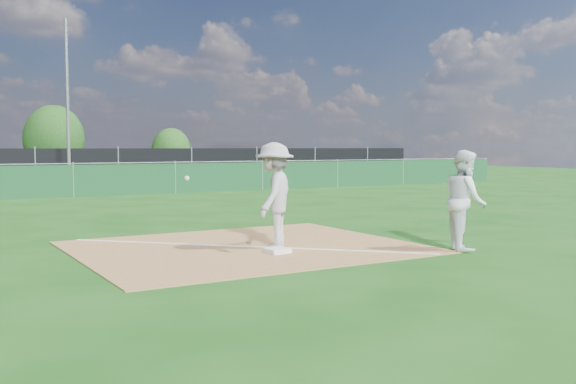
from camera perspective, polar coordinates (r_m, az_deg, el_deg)
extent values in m
plane|color=#12450E|center=(20.30, -15.46, -1.39)|extent=(90.00, 90.00, 0.00)
cube|color=olive|center=(11.93, -3.80, -4.91)|extent=(6.00, 5.00, 0.02)
cube|color=white|center=(11.92, -3.80, -4.84)|extent=(5.01, 5.01, 0.01)
cube|color=#103C1E|center=(25.10, -18.54, 0.93)|extent=(44.00, 0.05, 1.20)
cube|color=black|center=(32.94, -21.55, 2.06)|extent=(46.00, 0.04, 1.80)
cube|color=black|center=(37.92, -22.75, 0.89)|extent=(46.00, 9.00, 0.01)
cylinder|color=slate|center=(32.98, -19.01, 7.51)|extent=(0.16, 0.16, 8.00)
cube|color=white|center=(11.22, -0.97, -5.21)|extent=(0.39, 0.39, 0.08)
imported|color=#B3B3B5|center=(11.68, -1.22, -0.28)|extent=(1.39, 1.39, 1.93)
sphere|color=white|center=(10.78, -8.97, 1.23)|extent=(0.08, 0.08, 0.08)
imported|color=white|center=(11.97, 15.46, -0.70)|extent=(1.05, 1.11, 1.81)
imported|color=black|center=(38.60, -14.43, 2.04)|extent=(4.42, 2.42, 1.22)
cylinder|color=#382316|center=(45.07, -20.03, 2.23)|extent=(0.24, 0.24, 1.30)
ellipsoid|color=#174012|center=(45.06, -20.09, 4.43)|extent=(3.91, 3.91, 4.49)
cylinder|color=#382316|center=(45.32, -10.32, 2.16)|extent=(0.24, 0.24, 0.90)
ellipsoid|color=#1A4513|center=(45.30, -10.34, 3.67)|extent=(2.69, 2.69, 3.09)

